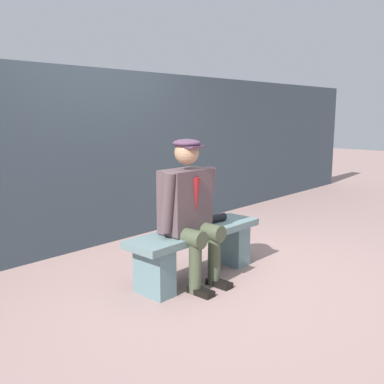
{
  "coord_description": "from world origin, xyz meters",
  "views": [
    {
      "loc": [
        2.91,
        2.6,
        1.51
      ],
      "look_at": [
        0.06,
        0.0,
        0.81
      ],
      "focal_mm": 41.37,
      "sensor_mm": 36.0,
      "label": 1
    }
  ],
  "objects": [
    {
      "name": "rolled_magazine",
      "position": [
        -0.32,
        -0.03,
        0.5
      ],
      "size": [
        0.24,
        0.1,
        0.08
      ],
      "primitive_type": "cylinder",
      "rotation": [
        0.0,
        1.57,
        -0.12
      ],
      "color": "black",
      "rests_on": "bench"
    },
    {
      "name": "ground_plane",
      "position": [
        0.0,
        0.0,
        0.0
      ],
      "size": [
        30.0,
        30.0,
        0.0
      ],
      "primitive_type": "plane",
      "color": "gray"
    },
    {
      "name": "seated_man",
      "position": [
        0.15,
        0.05,
        0.71
      ],
      "size": [
        0.62,
        0.54,
        1.29
      ],
      "color": "#584549",
      "rests_on": "ground"
    },
    {
      "name": "bench",
      "position": [
        0.0,
        0.0,
        0.3
      ],
      "size": [
        1.44,
        0.39,
        0.46
      ],
      "color": "slate",
      "rests_on": "ground"
    },
    {
      "name": "stadium_wall",
      "position": [
        0.0,
        -1.61,
        0.99
      ],
      "size": [
        12.0,
        0.24,
        1.99
      ],
      "primitive_type": "cube",
      "color": "#3C4A55",
      "rests_on": "ground"
    }
  ]
}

